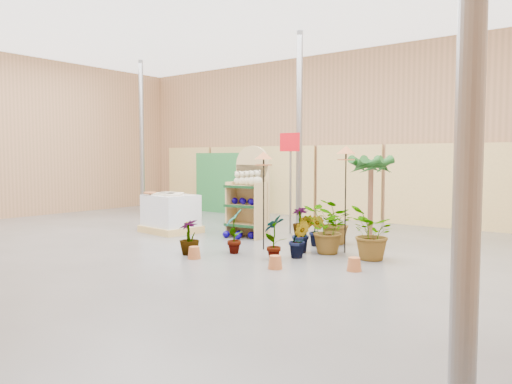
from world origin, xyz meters
The scene contains 23 objects.
room centered at (0.00, 0.91, 2.21)m, with size 15.20×12.10×4.70m.
display_shelf centered at (-0.29, 2.06, 0.87)m, with size 0.84×0.58×1.91m.
teddy_bears centered at (-0.26, 1.97, 1.21)m, with size 0.71×0.20×0.31m.
gazing_balls_shelf centered at (-0.29, 1.96, 0.75)m, with size 0.70×0.24×0.13m.
gazing_balls_floor centered at (-0.34, 1.74, 0.07)m, with size 0.63×0.39×0.15m.
pallet_stack centered at (-2.07, 1.46, 0.42)m, with size 1.29×1.12×0.88m.
charcoal_planters centered at (-1.74, 3.47, 0.50)m, with size 0.50×0.50×1.00m.
trellis_stock centered at (-3.80, 5.20, 0.90)m, with size 2.00×0.30×1.80m, color #257034.
offer_sign centered at (0.10, 2.98, 1.57)m, with size 0.50×0.08×2.20m.
bird_table_front centered at (0.82, 1.06, 1.64)m, with size 0.34×0.34×1.77m.
bird_table_right centered at (2.13, 1.68, 1.74)m, with size 0.34×0.34×1.87m.
bird_table_back centered at (-2.33, 4.46, 1.65)m, with size 0.34×0.34×1.78m.
palm centered at (2.10, 2.77, 1.55)m, with size 0.70×0.70×1.81m.
potted_plant_0 centered at (0.62, 0.46, 0.39)m, with size 0.41×0.28×0.78m, color #174B17.
potted_plant_1 centered at (1.54, 1.23, 0.34)m, with size 0.37×0.30×0.68m, color #174B17.
potted_plant_2 centered at (1.92, 1.39, 0.42)m, with size 0.75×0.65×0.83m, color #174B17.
potted_plant_5 centered at (1.41, 1.94, 0.30)m, with size 0.33×0.26×0.59m, color #174B17.
potted_plant_6 centered at (1.61, 2.34, 0.43)m, with size 0.78×0.68×0.87m, color #174B17.
potted_plant_7 centered at (0.09, -0.10, 0.30)m, with size 0.34×0.34×0.61m, color #174B17.
potted_plant_8 centered at (1.50, 0.44, 0.38)m, with size 0.40×0.27×0.75m, color #174B17.
potted_plant_9 centered at (1.74, 0.80, 0.31)m, with size 0.34×0.28×0.62m, color #174B17.
potted_plant_10 centered at (2.79, 1.37, 0.44)m, with size 0.80×0.69×0.88m, color #174B17.
potted_plant_11 centered at (0.48, 2.83, 0.31)m, with size 0.35×0.35×0.62m, color #174B17.
Camera 1 is at (6.18, -6.11, 1.67)m, focal length 35.00 mm.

